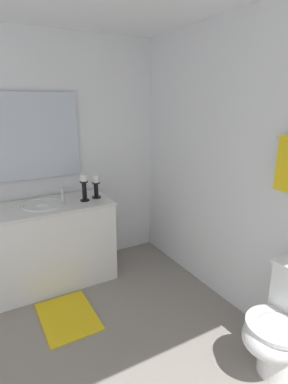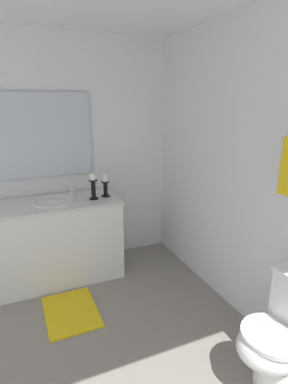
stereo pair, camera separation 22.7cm
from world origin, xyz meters
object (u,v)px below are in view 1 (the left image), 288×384
at_px(vanity_cabinet, 47,245).
at_px(candle_holder_tall, 96,186).
at_px(sink_basin, 44,209).
at_px(bath_mat, 68,317).
at_px(mirror, 31,137).
at_px(candle_holder_short, 84,187).
at_px(toilet, 283,326).

xyz_separation_m(vanity_cabinet, candle_holder_tall, (0.03, 0.53, 0.54)).
xyz_separation_m(sink_basin, bath_mat, (0.62, -0.00, -0.79)).
xyz_separation_m(vanity_cabinet, sink_basin, (-0.00, 0.00, 0.38)).
height_order(vanity_cabinet, bath_mat, vanity_cabinet).
bearing_deg(mirror, bath_mat, 0.00).
bearing_deg(candle_holder_tall, bath_mat, -41.40).
bearing_deg(mirror, candle_holder_short, 48.67).
xyz_separation_m(vanity_cabinet, bath_mat, (0.62, 0.00, -0.41)).
bearing_deg(sink_basin, mirror, -179.80).
distance_m(vanity_cabinet, toilet, 2.17).
xyz_separation_m(sink_basin, toilet, (1.87, 1.09, -0.43)).
bearing_deg(candle_holder_tall, vanity_cabinet, -92.76).
distance_m(sink_basin, candle_holder_tall, 0.55).
bearing_deg(bath_mat, candle_holder_tall, 138.60).
relative_size(vanity_cabinet, toilet, 1.73).
distance_m(candle_holder_tall, toilet, 2.02).
xyz_separation_m(candle_holder_tall, toilet, (1.84, 0.57, -0.59)).
xyz_separation_m(sink_basin, mirror, (-0.28, -0.00, 0.66)).
distance_m(vanity_cabinet, bath_mat, 0.75).
distance_m(mirror, bath_mat, 1.71).
relative_size(vanity_cabinet, sink_basin, 3.22).
xyz_separation_m(candle_holder_tall, candle_holder_short, (0.04, -0.14, 0.02)).
bearing_deg(bath_mat, candle_holder_short, 145.09).
distance_m(sink_basin, bath_mat, 1.01).
height_order(mirror, candle_holder_tall, mirror).
height_order(sink_basin, candle_holder_short, candle_holder_short).
bearing_deg(candle_holder_short, vanity_cabinet, -99.32).
xyz_separation_m(vanity_cabinet, toilet, (1.87, 1.09, -0.05)).
height_order(vanity_cabinet, sink_basin, sink_basin).
height_order(candle_holder_short, toilet, candle_holder_short).
height_order(mirror, toilet, mirror).
bearing_deg(candle_holder_short, bath_mat, -34.91).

